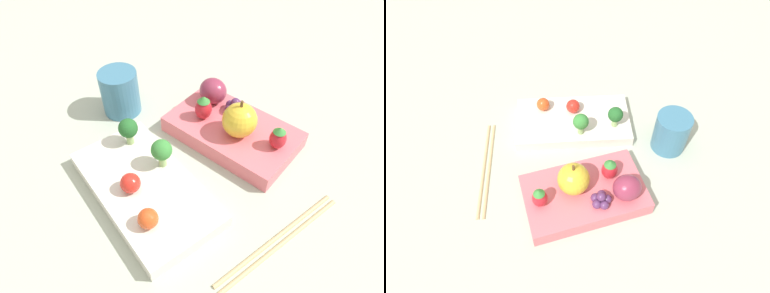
# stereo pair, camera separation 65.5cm
# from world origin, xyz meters

# --- Properties ---
(ground_plane) EXTENTS (4.00, 4.00, 0.00)m
(ground_plane) POSITION_xyz_m (0.00, 0.00, 0.00)
(ground_plane) COLOR #ADB7A3
(bento_box_savoury) EXTENTS (0.24, 0.15, 0.02)m
(bento_box_savoury) POSITION_xyz_m (0.01, 0.09, 0.01)
(bento_box_savoury) COLOR silver
(bento_box_savoury) RESTS_ON ground_plane
(bento_box_fruit) EXTENTS (0.21, 0.14, 0.03)m
(bento_box_fruit) POSITION_xyz_m (-0.00, -0.09, 0.01)
(bento_box_fruit) COLOR #DB6670
(bento_box_fruit) RESTS_ON ground_plane
(broccoli_floret_0) EXTENTS (0.03, 0.03, 0.05)m
(broccoli_floret_0) POSITION_xyz_m (0.02, 0.05, 0.05)
(broccoli_floret_0) COLOR #93B770
(broccoli_floret_0) RESTS_ON bento_box_savoury
(broccoli_floret_1) EXTENTS (0.03, 0.03, 0.04)m
(broccoli_floret_1) POSITION_xyz_m (0.09, 0.05, 0.05)
(broccoli_floret_1) COLOR #93B770
(broccoli_floret_1) RESTS_ON bento_box_savoury
(cherry_tomato_0) EXTENTS (0.03, 0.03, 0.03)m
(cherry_tomato_0) POSITION_xyz_m (-0.04, 0.12, 0.04)
(cherry_tomato_0) COLOR #DB4C1E
(cherry_tomato_0) RESTS_ON bento_box_savoury
(cherry_tomato_1) EXTENTS (0.03, 0.03, 0.03)m
(cherry_tomato_1) POSITION_xyz_m (0.02, 0.11, 0.04)
(cherry_tomato_1) COLOR red
(cherry_tomato_1) RESTS_ON bento_box_savoury
(apple) EXTENTS (0.05, 0.05, 0.06)m
(apple) POSITION_xyz_m (-0.02, -0.08, 0.05)
(apple) COLOR gold
(apple) RESTS_ON bento_box_fruit
(strawberry_0) EXTENTS (0.03, 0.03, 0.04)m
(strawberry_0) POSITION_xyz_m (-0.08, -0.10, 0.05)
(strawberry_0) COLOR red
(strawberry_0) RESTS_ON bento_box_fruit
(strawberry_1) EXTENTS (0.03, 0.03, 0.04)m
(strawberry_1) POSITION_xyz_m (0.05, -0.07, 0.05)
(strawberry_1) COLOR red
(strawberry_1) RESTS_ON bento_box_fruit
(plum) EXTENTS (0.05, 0.04, 0.04)m
(plum) POSITION_xyz_m (0.07, -0.11, 0.05)
(plum) COLOR #892D47
(plum) RESTS_ON bento_box_fruit
(grape_cluster) EXTENTS (0.03, 0.03, 0.03)m
(grape_cluster) POSITION_xyz_m (0.02, -0.11, 0.04)
(grape_cluster) COLOR #562D5B
(grape_cluster) RESTS_ON bento_box_fruit
(drinking_cup) EXTENTS (0.06, 0.06, 0.08)m
(drinking_cup) POSITION_xyz_m (0.18, -0.00, 0.04)
(drinking_cup) COLOR teal
(drinking_cup) RESTS_ON ground_plane
(chopsticks_pair) EXTENTS (0.04, 0.21, 0.01)m
(chopsticks_pair) POSITION_xyz_m (-0.17, 0.01, 0.00)
(chopsticks_pair) COLOR tan
(chopsticks_pair) RESTS_ON ground_plane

